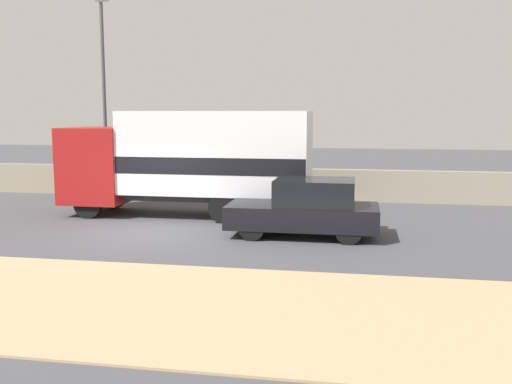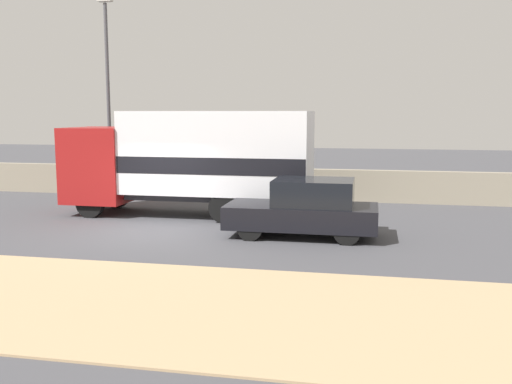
# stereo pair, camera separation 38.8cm
# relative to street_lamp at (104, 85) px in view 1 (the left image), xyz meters

# --- Properties ---
(ground_plane) EXTENTS (80.00, 80.00, 0.00)m
(ground_plane) POSITION_rel_street_lamp_xyz_m (3.88, -5.71, -4.47)
(ground_plane) COLOR #47474C
(dirt_shoulder_foreground) EXTENTS (60.00, 5.01, 0.04)m
(dirt_shoulder_foreground) POSITION_rel_street_lamp_xyz_m (3.88, -11.68, -4.45)
(dirt_shoulder_foreground) COLOR tan
(dirt_shoulder_foreground) RESTS_ON ground_plane
(stone_wall_backdrop) EXTENTS (60.00, 0.35, 1.23)m
(stone_wall_backdrop) POSITION_rel_street_lamp_xyz_m (3.88, 1.19, -3.86)
(stone_wall_backdrop) COLOR gray
(stone_wall_backdrop) RESTS_ON ground_plane
(street_lamp) EXTENTS (0.56, 0.28, 7.83)m
(street_lamp) POSITION_rel_street_lamp_xyz_m (0.00, 0.00, 0.00)
(street_lamp) COLOR #4C4C51
(street_lamp) RESTS_ON ground_plane
(box_truck) EXTENTS (8.15, 2.48, 3.47)m
(box_truck) POSITION_rel_street_lamp_xyz_m (4.36, -2.99, -2.56)
(box_truck) COLOR maroon
(box_truck) RESTS_ON ground_plane
(car_hatchback) EXTENTS (4.16, 1.81, 1.61)m
(car_hatchback) POSITION_rel_street_lamp_xyz_m (8.42, -5.50, -3.68)
(car_hatchback) COLOR black
(car_hatchback) RESTS_ON ground_plane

